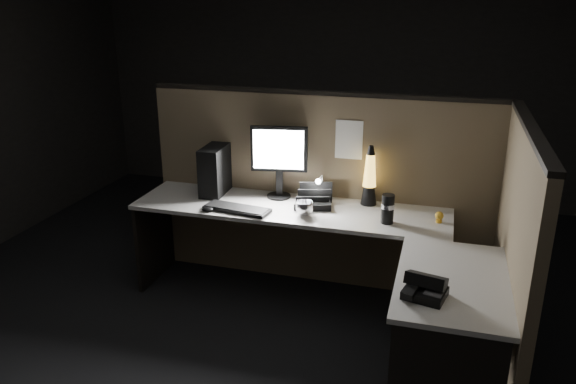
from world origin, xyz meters
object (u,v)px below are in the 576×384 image
(pc_tower, at_px, (215,170))
(lava_lamp, at_px, (369,180))
(monitor, at_px, (279,155))
(keyboard, at_px, (237,209))
(desk_phone, at_px, (425,288))

(pc_tower, height_order, lava_lamp, lava_lamp)
(monitor, bearing_deg, pc_tower, 175.91)
(monitor, xyz_separation_m, keyboard, (-0.20, -0.37, -0.32))
(pc_tower, xyz_separation_m, keyboard, (0.29, -0.32, -0.17))
(monitor, distance_m, lava_lamp, 0.70)
(monitor, height_order, lava_lamp, monitor)
(lava_lamp, bearing_deg, desk_phone, -69.44)
(pc_tower, bearing_deg, lava_lamp, 1.24)
(desk_phone, bearing_deg, keyboard, 161.04)
(pc_tower, distance_m, lava_lamp, 1.18)
(lava_lamp, distance_m, desk_phone, 1.35)
(monitor, height_order, desk_phone, monitor)
(pc_tower, relative_size, lava_lamp, 0.84)
(pc_tower, height_order, monitor, monitor)
(keyboard, xyz_separation_m, lava_lamp, (0.88, 0.39, 0.17))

